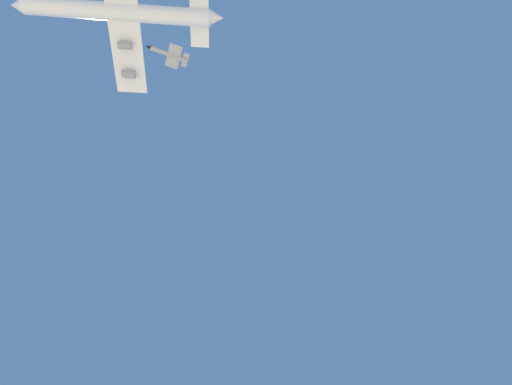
{
  "coord_description": "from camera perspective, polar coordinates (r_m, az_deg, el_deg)",
  "views": [
    {
      "loc": [
        -38.76,
        76.01,
        2.78
      ],
      "look_at": [
        1.32,
        49.07,
        75.01
      ],
      "focal_mm": 26.63,
      "sensor_mm": 36.0,
      "label": 1
    }
  ],
  "objects": [
    {
      "name": "carrier_jet",
      "position": [
        163.02,
        -19.57,
        24.17
      ],
      "size": [
        57.76,
        70.15,
        18.24
      ],
      "rotation": [
        -0.01,
        0.0,
        1.04
      ],
      "color": "white"
    },
    {
      "name": "chase_jet_lead",
      "position": [
        142.35,
        -12.88,
        19.54
      ],
      "size": [
        8.82,
        15.32,
        4.0
      ],
      "rotation": [
        0.0,
        0.0,
        1.33
      ],
      "color": "#999EA3"
    }
  ]
}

